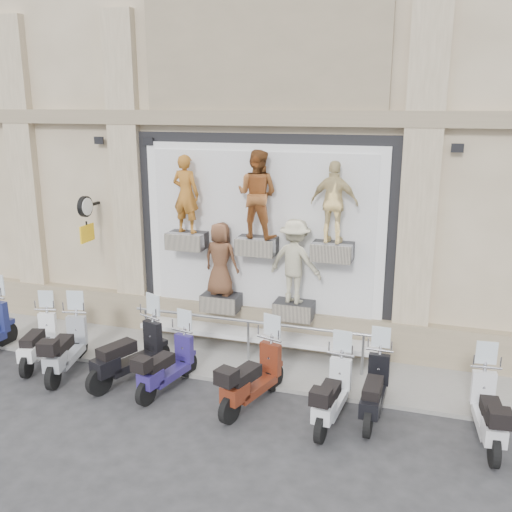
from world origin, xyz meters
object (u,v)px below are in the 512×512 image
(guard_rail, at_px, (248,341))
(scooter_g, at_px, (333,383))
(scooter_f, at_px, (253,366))
(scooter_b, at_px, (37,332))
(scooter_i, at_px, (490,400))
(scooter_e, at_px, (167,355))
(clock_sign_bracket, at_px, (86,213))
(scooter_h, at_px, (375,379))
(scooter_d, at_px, (129,342))
(scooter_c, at_px, (65,337))

(guard_rail, relative_size, scooter_g, 2.91)
(guard_rail, bearing_deg, scooter_f, -69.04)
(scooter_b, distance_m, scooter_i, 8.47)
(scooter_e, relative_size, scooter_f, 0.93)
(clock_sign_bracket, xyz_separation_m, scooter_b, (-0.14, -1.77, -2.11))
(clock_sign_bracket, distance_m, scooter_h, 7.13)
(guard_rail, xyz_separation_m, clock_sign_bracket, (-3.90, 0.47, 2.34))
(scooter_g, bearing_deg, clock_sign_bracket, 164.77)
(scooter_i, bearing_deg, scooter_f, 175.16)
(scooter_e, relative_size, scooter_h, 0.99)
(scooter_d, bearing_deg, scooter_b, -161.83)
(scooter_d, relative_size, scooter_h, 1.12)
(scooter_f, height_order, scooter_g, scooter_f)
(scooter_f, bearing_deg, scooter_h, 23.97)
(scooter_d, bearing_deg, scooter_h, 22.23)
(scooter_b, height_order, scooter_i, scooter_i)
(clock_sign_bracket, bearing_deg, scooter_c, -71.32)
(clock_sign_bracket, height_order, scooter_h, clock_sign_bracket)
(clock_sign_bracket, height_order, scooter_i, clock_sign_bracket)
(scooter_f, bearing_deg, scooter_c, -165.08)
(scooter_b, bearing_deg, scooter_f, -18.88)
(scooter_e, height_order, scooter_i, scooter_i)
(scooter_f, bearing_deg, scooter_d, -167.68)
(guard_rail, height_order, scooter_b, scooter_b)
(scooter_h, distance_m, scooter_i, 1.77)
(scooter_d, bearing_deg, clock_sign_bracket, 157.94)
(scooter_e, relative_size, scooter_g, 0.99)
(guard_rail, xyz_separation_m, scooter_e, (-1.05, -1.54, 0.23))
(scooter_c, xyz_separation_m, scooter_h, (5.90, 0.15, -0.04))
(clock_sign_bracket, distance_m, scooter_b, 2.76)
(scooter_h, bearing_deg, scooter_b, -178.83)
(scooter_b, distance_m, scooter_e, 3.00)
(scooter_d, xyz_separation_m, scooter_i, (6.32, -0.13, -0.07))
(scooter_h, bearing_deg, scooter_e, -175.49)
(clock_sign_bracket, height_order, scooter_f, clock_sign_bracket)
(scooter_d, height_order, scooter_i, scooter_d)
(scooter_c, height_order, scooter_d, scooter_d)
(scooter_c, bearing_deg, guard_rail, 12.22)
(guard_rail, bearing_deg, scooter_e, -124.21)
(clock_sign_bracket, bearing_deg, scooter_d, -43.33)
(scooter_g, bearing_deg, scooter_d, -179.30)
(guard_rail, bearing_deg, scooter_h, -26.81)
(scooter_d, bearing_deg, scooter_c, -155.52)
(guard_rail, height_order, clock_sign_bracket, clock_sign_bracket)
(guard_rail, bearing_deg, scooter_d, -143.12)
(scooter_f, relative_size, scooter_i, 1.05)
(scooter_c, xyz_separation_m, scooter_d, (1.34, 0.08, 0.04))
(scooter_e, bearing_deg, scooter_d, -176.35)
(scooter_g, bearing_deg, scooter_h, 35.37)
(scooter_c, xyz_separation_m, scooter_e, (2.19, -0.04, -0.05))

